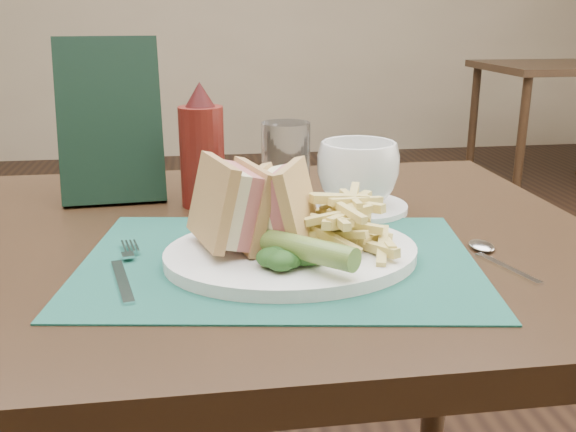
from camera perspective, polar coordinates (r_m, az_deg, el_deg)
The scene contains 16 objects.
wall_back at distance 4.92m, azimuth -7.07°, elevation 5.41°, with size 6.00×6.00×0.00m, color tan.
table_bg_right at distance 4.18m, azimuth 22.81°, elevation 7.25°, with size 0.90×0.75×0.75m, color black, non-canonical shape.
placemat at distance 0.76m, azimuth -0.79°, elevation -4.00°, with size 0.46×0.33×0.00m, color #195043.
plate at distance 0.76m, azimuth 0.33°, elevation -3.38°, with size 0.30×0.24×0.01m, color white, non-canonical shape.
sandwich_half_a at distance 0.74m, azimuth -6.73°, elevation 0.94°, with size 0.06×0.11×0.10m, color tan, non-canonical shape.
sandwich_half_b at distance 0.76m, azimuth -2.19°, elevation 1.13°, with size 0.06×0.10×0.09m, color tan, non-canonical shape.
kale_garnish at distance 0.70m, azimuth 1.17°, elevation -3.29°, with size 0.11×0.08×0.03m, color #183A15, non-canonical shape.
pickle_spear at distance 0.69m, azimuth 1.76°, elevation -2.98°, with size 0.03×0.03×0.12m, color #55742C.
fries_pile at distance 0.77m, azimuth 5.37°, elevation -0.07°, with size 0.18×0.20×0.06m, color #DCC96E, non-canonical shape.
fork at distance 0.75m, azimuth -14.32°, elevation -4.42°, with size 0.03×0.17×0.01m, color silver, non-canonical shape.
spoon at distance 0.80m, azimuth 18.16°, elevation -3.56°, with size 0.03×0.15×0.01m, color silver, non-canonical shape.
saucer at distance 0.96m, azimuth 6.12°, elevation 0.78°, with size 0.15×0.15×0.01m, color white.
coffee_cup at distance 0.94m, azimuth 6.22°, elevation 3.79°, with size 0.12×0.12×0.09m, color white.
drinking_glass at distance 0.95m, azimuth -0.20°, elevation 4.41°, with size 0.07×0.07×0.13m, color white.
ketchup_bottle at distance 0.97m, azimuth -7.67°, elevation 6.28°, with size 0.07×0.07×0.19m, color #55130E, non-canonical shape.
check_presenter at distance 1.03m, azimuth -15.52°, elevation 8.18°, with size 0.16×0.02×0.25m, color black.
Camera 1 is at (-0.09, -1.31, 1.03)m, focal length 40.00 mm.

